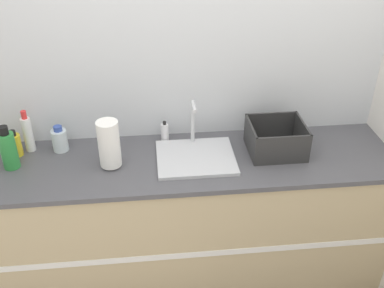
# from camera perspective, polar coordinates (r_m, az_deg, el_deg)

# --- Properties ---
(wall_back) EXTENTS (4.80, 0.06, 2.60)m
(wall_back) POSITION_cam_1_polar(r_m,az_deg,el_deg) (2.67, -1.16, 9.38)
(wall_back) COLOR silver
(wall_back) RESTS_ON ground_plane
(counter_cabinet) EXTENTS (2.42, 0.62, 0.89)m
(counter_cabinet) POSITION_cam_1_polar(r_m,az_deg,el_deg) (2.84, -0.39, -9.38)
(counter_cabinet) COLOR tan
(counter_cabinet) RESTS_ON ground_plane
(sink) EXTENTS (0.44, 0.38, 0.29)m
(sink) POSITION_cam_1_polar(r_m,az_deg,el_deg) (2.57, 0.46, -1.44)
(sink) COLOR silver
(sink) RESTS_ON counter_cabinet
(paper_towel_roll) EXTENTS (0.12, 0.12, 0.28)m
(paper_towel_roll) POSITION_cam_1_polar(r_m,az_deg,el_deg) (2.48, -10.49, -0.02)
(paper_towel_roll) COLOR #4C4C51
(paper_towel_roll) RESTS_ON counter_cabinet
(dish_rack) EXTENTS (0.32, 0.29, 0.18)m
(dish_rack) POSITION_cam_1_polar(r_m,az_deg,el_deg) (2.66, 10.60, 0.39)
(dish_rack) COLOR #2D2D2D
(dish_rack) RESTS_ON counter_cabinet
(bottle_white_spray) EXTENTS (0.06, 0.06, 0.26)m
(bottle_white_spray) POSITION_cam_1_polar(r_m,az_deg,el_deg) (2.77, -20.13, 1.29)
(bottle_white_spray) COLOR white
(bottle_white_spray) RESTS_ON counter_cabinet
(bottle_green) EXTENTS (0.09, 0.09, 0.26)m
(bottle_green) POSITION_cam_1_polar(r_m,az_deg,el_deg) (2.65, -22.29, -0.67)
(bottle_green) COLOR #2D8C3D
(bottle_green) RESTS_ON counter_cabinet
(bottle_yellow) EXTENTS (0.08, 0.08, 0.16)m
(bottle_yellow) POSITION_cam_1_polar(r_m,az_deg,el_deg) (2.77, -21.62, -0.07)
(bottle_yellow) COLOR yellow
(bottle_yellow) RESTS_ON counter_cabinet
(bottle_clear) EXTENTS (0.09, 0.09, 0.16)m
(bottle_clear) POSITION_cam_1_polar(r_m,az_deg,el_deg) (2.73, -16.45, 0.53)
(bottle_clear) COLOR silver
(bottle_clear) RESTS_ON counter_cabinet
(soap_dispenser) EXTENTS (0.05, 0.05, 0.13)m
(soap_dispenser) POSITION_cam_1_polar(r_m,az_deg,el_deg) (2.72, -3.47, 1.51)
(soap_dispenser) COLOR silver
(soap_dispenser) RESTS_ON counter_cabinet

